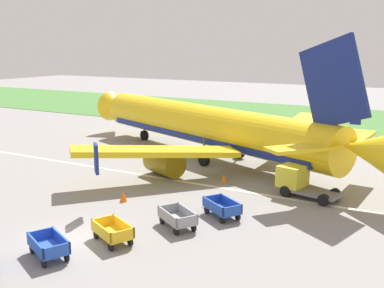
% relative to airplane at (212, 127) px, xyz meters
% --- Properties ---
extents(ground_plane, '(220.00, 220.00, 0.00)m').
position_rel_airplane_xyz_m(ground_plane, '(1.49, -20.42, -3.05)').
color(ground_plane, gray).
extents(grass_strip, '(220.00, 28.00, 0.06)m').
position_rel_airplane_xyz_m(grass_strip, '(1.49, 29.65, -3.02)').
color(grass_strip, '#477A38').
rests_on(grass_strip, ground).
extents(apron_stripe, '(120.00, 0.36, 0.01)m').
position_rel_airplane_xyz_m(apron_stripe, '(1.49, -7.75, -3.05)').
color(apron_stripe, silver).
rests_on(apron_stripe, ground).
extents(airplane, '(36.15, 29.47, 11.34)m').
position_rel_airplane_xyz_m(airplane, '(0.00, 0.00, 0.00)').
color(airplane, yellow).
rests_on(airplane, ground).
extents(baggage_cart_second_in_row, '(3.53, 2.33, 1.07)m').
position_rel_airplane_xyz_m(baggage_cart_second_in_row, '(2.17, -22.44, -2.45)').
color(baggage_cart_second_in_row, '#234CB2').
rests_on(baggage_cart_second_in_row, ground).
extents(baggage_cart_third_in_row, '(3.52, 2.34, 1.07)m').
position_rel_airplane_xyz_m(baggage_cart_third_in_row, '(3.81, -19.42, -2.45)').
color(baggage_cart_third_in_row, gold).
rests_on(baggage_cart_third_in_row, ground).
extents(baggage_cart_fourth_in_row, '(3.40, 2.52, 1.07)m').
position_rel_airplane_xyz_m(baggage_cart_fourth_in_row, '(5.83, -15.96, -2.45)').
color(baggage_cart_fourth_in_row, gray).
rests_on(baggage_cart_fourth_in_row, ground).
extents(baggage_cart_far_end, '(3.38, 2.56, 1.07)m').
position_rel_airplane_xyz_m(baggage_cart_far_end, '(7.35, -13.12, -2.45)').
color(baggage_cart_far_end, '#234CB2').
rests_on(baggage_cart_far_end, ground).
extents(service_truck_beside_carts, '(4.68, 2.80, 2.10)m').
position_rel_airplane_xyz_m(service_truck_beside_carts, '(10.27, -6.64, -1.95)').
color(service_truck_beside_carts, slate).
rests_on(service_truck_beside_carts, ground).
extents(traffic_cone_near_plane, '(0.53, 0.53, 0.70)m').
position_rel_airplane_xyz_m(traffic_cone_near_plane, '(0.21, -13.80, -2.71)').
color(traffic_cone_near_plane, orange).
rests_on(traffic_cone_near_plane, ground).
extents(traffic_cone_mid_apron, '(0.49, 0.49, 0.64)m').
position_rel_airplane_xyz_m(traffic_cone_mid_apron, '(4.29, -6.31, -2.73)').
color(traffic_cone_mid_apron, orange).
rests_on(traffic_cone_mid_apron, ground).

